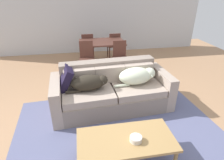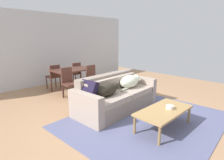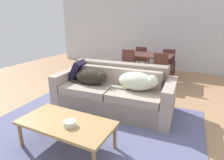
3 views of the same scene
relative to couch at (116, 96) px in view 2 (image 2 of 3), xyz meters
name	(u,v)px [view 2 (image 2 of 3)]	position (x,y,z in m)	size (l,w,h in m)	color
ground_plane	(122,114)	(-0.12, -0.35, -0.34)	(10.00, 10.00, 0.00)	tan
back_partition	(45,49)	(-0.12, 3.65, 1.01)	(8.00, 0.12, 2.70)	silver
area_rug	(146,120)	(0.00, -0.95, -0.33)	(3.43, 2.84, 0.01)	slate
couch	(116,96)	(0.00, 0.00, 0.00)	(2.33, 1.12, 0.87)	gray
dog_on_left_cushion	(107,89)	(-0.43, -0.15, 0.30)	(0.77, 0.36, 0.29)	#2B251D
dog_on_right_cushion	(130,81)	(0.50, -0.06, 0.32)	(0.83, 0.43, 0.33)	beige
throw_pillow_by_left_arm	(88,90)	(-0.86, 0.01, 0.34)	(0.13, 0.42, 0.42)	black
coffee_table	(164,111)	(-0.04, -1.40, 0.03)	(1.29, 0.64, 0.41)	#AC854F
bowl_on_coffee_table	(170,107)	(0.07, -1.46, 0.10)	(0.16, 0.16, 0.07)	silver
dining_table	(72,71)	(0.09, 2.15, 0.35)	(1.29, 0.86, 0.76)	#512E25
dining_chair_near_left	(69,81)	(-0.39, 1.59, 0.17)	(0.40, 0.40, 0.92)	#512E25
dining_chair_near_right	(93,77)	(0.52, 1.57, 0.16)	(0.40, 0.40, 0.89)	#512E25
dining_chair_far_left	(54,76)	(-0.30, 2.71, 0.16)	(0.40, 0.40, 0.88)	#512E25
dining_chair_far_right	(75,72)	(0.56, 2.70, 0.15)	(0.41, 0.41, 0.87)	#512E25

